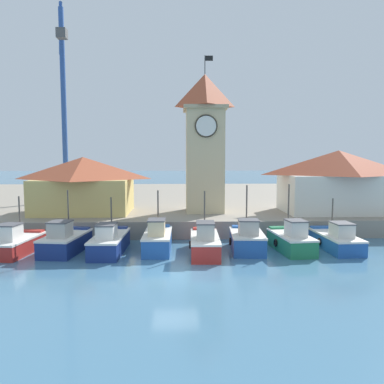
{
  "coord_description": "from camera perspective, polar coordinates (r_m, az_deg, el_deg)",
  "views": [
    {
      "loc": [
        0.21,
        -19.72,
        6.38
      ],
      "look_at": [
        1.26,
        10.63,
        3.5
      ],
      "focal_mm": 35.0,
      "sensor_mm": 36.0,
      "label": 1
    }
  ],
  "objects": [
    {
      "name": "clock_tower",
      "position": [
        33.84,
        1.95,
        7.95
      ],
      "size": [
        3.81,
        3.81,
        13.86
      ],
      "color": "beige",
      "rests_on": "quay_wharf"
    },
    {
      "name": "fishing_boat_left_inner",
      "position": [
        25.66,
        -12.45,
        -7.41
      ],
      "size": [
        2.11,
        5.26,
        3.64
      ],
      "color": "navy",
      "rests_on": "ground"
    },
    {
      "name": "fishing_boat_left_outer",
      "position": [
        26.48,
        -18.76,
        -7.1
      ],
      "size": [
        2.68,
        4.65,
        4.14
      ],
      "color": "navy",
      "rests_on": "ground"
    },
    {
      "name": "fishing_boat_mid_left",
      "position": [
        25.71,
        -5.27,
        -7.16
      ],
      "size": [
        1.96,
        4.82,
        4.06
      ],
      "color": "#2356A8",
      "rests_on": "ground"
    },
    {
      "name": "fishing_boat_mid_right",
      "position": [
        25.78,
        8.38,
        -7.15
      ],
      "size": [
        2.43,
        4.23,
        4.44
      ],
      "color": "#2356A8",
      "rests_on": "ground"
    },
    {
      "name": "fishing_boat_far_left",
      "position": [
        27.4,
        -25.29,
        -7.06
      ],
      "size": [
        2.62,
        4.67,
        3.75
      ],
      "color": "#AD2823",
      "rests_on": "ground"
    },
    {
      "name": "warehouse_right",
      "position": [
        36.0,
        21.34,
        1.63
      ],
      "size": [
        9.93,
        6.15,
        5.54
      ],
      "color": "silver",
      "rests_on": "quay_wharf"
    },
    {
      "name": "fishing_boat_center",
      "position": [
        24.7,
        1.97,
        -7.7
      ],
      "size": [
        2.03,
        5.16,
        4.1
      ],
      "color": "#AD2823",
      "rests_on": "ground"
    },
    {
      "name": "ground_plane",
      "position": [
        20.73,
        -2.52,
        -12.52
      ],
      "size": [
        300.0,
        300.0,
        0.0
      ],
      "primitive_type": "plane",
      "color": "teal"
    },
    {
      "name": "fishing_boat_right_outer",
      "position": [
        27.83,
        21.08,
        -6.77
      ],
      "size": [
        2.23,
        5.08,
        3.46
      ],
      "color": "#2356A8",
      "rests_on": "ground"
    },
    {
      "name": "port_crane_near",
      "position": [
        44.35,
        -18.88,
        9.62
      ],
      "size": [
        3.59,
        9.1,
        21.6
      ],
      "color": "navy",
      "rests_on": "quay_wharf"
    },
    {
      "name": "fishing_boat_right_inner",
      "position": [
        26.33,
        14.89,
        -7.08
      ],
      "size": [
        2.35,
        4.65,
        4.5
      ],
      "color": "#237A4C",
      "rests_on": "ground"
    },
    {
      "name": "warehouse_left",
      "position": [
        34.56,
        -16.19,
        1.15
      ],
      "size": [
        8.55,
        6.21,
        4.95
      ],
      "color": "tan",
      "rests_on": "quay_wharf"
    },
    {
      "name": "quay_wharf",
      "position": [
        48.68,
        -2.21,
        -1.29
      ],
      "size": [
        120.0,
        40.0,
        1.39
      ],
      "primitive_type": "cube",
      "color": "gray",
      "rests_on": "ground"
    }
  ]
}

